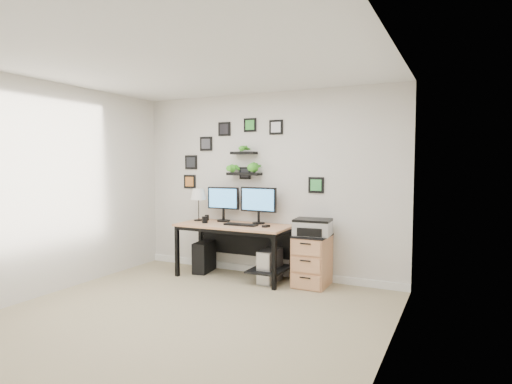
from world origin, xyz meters
The scene contains 14 objects.
room centered at (0.00, 1.98, 0.05)m, with size 4.00×4.00×4.00m.
desk centered at (-0.29, 1.67, 0.63)m, with size 1.60×0.70×0.75m.
monitor_left centered at (-0.61, 1.83, 1.05)m, with size 0.50×0.20×0.51m.
monitor_right centered at (-0.04, 1.84, 1.06)m, with size 0.56×0.19×0.52m.
keyboard centered at (-0.19, 1.59, 0.76)m, with size 0.47×0.15×0.02m, color black.
mouse centered at (0.19, 1.60, 0.76)m, with size 0.06×0.10×0.03m, color black.
table_lamp centered at (-0.98, 1.75, 1.13)m, with size 0.23×0.23×0.48m.
mug centered at (-0.76, 1.57, 0.80)m, with size 0.08×0.08×0.09m, color black.
pen_cup centered at (-0.88, 1.82, 0.79)m, with size 0.06×0.06×0.08m, color black.
pc_tower_black centered at (-0.87, 1.72, 0.22)m, with size 0.20×0.45×0.45m, color black.
pc_tower_grey centered at (0.23, 1.64, 0.22)m, with size 0.20×0.45×0.44m.
file_cabinet centered at (0.80, 1.72, 0.34)m, with size 0.43×0.53×0.67m.
printer centered at (0.80, 1.72, 0.78)m, with size 0.50×0.42×0.21m.
wall_decor centered at (-0.34, 1.93, 1.66)m, with size 2.27×0.18×1.05m.
Camera 1 is at (2.56, -3.55, 1.62)m, focal length 30.00 mm.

